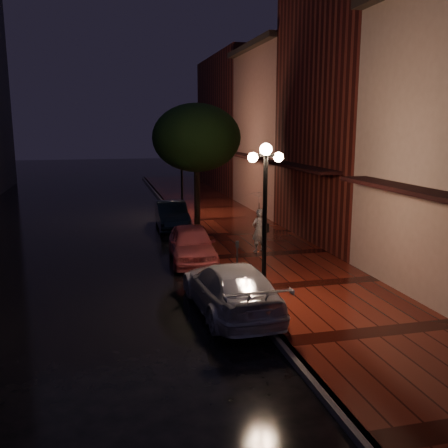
{
  "coord_description": "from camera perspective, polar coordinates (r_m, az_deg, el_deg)",
  "views": [
    {
      "loc": [
        -3.78,
        -17.32,
        4.9
      ],
      "look_at": [
        0.44,
        -0.11,
        1.4
      ],
      "focal_mm": 40.0,
      "sensor_mm": 36.0,
      "label": 1
    }
  ],
  "objects": [
    {
      "name": "ground",
      "position": [
        18.39,
        -1.41,
        -4.28
      ],
      "size": [
        120.0,
        120.0,
        0.0
      ],
      "primitive_type": "plane",
      "color": "black",
      "rests_on": "ground"
    },
    {
      "name": "sidewalk",
      "position": [
        18.96,
        5.26,
        -3.62
      ],
      "size": [
        4.5,
        60.0,
        0.15
      ],
      "primitive_type": "cube",
      "color": "#44120C",
      "rests_on": "ground"
    },
    {
      "name": "curb",
      "position": [
        18.37,
        -1.41,
        -4.06
      ],
      "size": [
        0.25,
        60.0,
        0.15
      ],
      "primitive_type": "cube",
      "color": "#595451",
      "rests_on": "ground"
    },
    {
      "name": "storefront_mid",
      "position": [
        22.13,
        15.76,
        12.32
      ],
      "size": [
        5.0,
        8.0,
        11.0
      ],
      "primitive_type": "cube",
      "color": "#511914",
      "rests_on": "ground"
    },
    {
      "name": "storefront_far",
      "position": [
        29.37,
        7.9,
        10.28
      ],
      "size": [
        5.0,
        8.0,
        9.0
      ],
      "primitive_type": "cube",
      "color": "#8C5951",
      "rests_on": "ground"
    },
    {
      "name": "storefront_extra",
      "position": [
        38.85,
        2.4,
        11.3
      ],
      "size": [
        5.0,
        12.0,
        10.0
      ],
      "primitive_type": "cube",
      "color": "#511914",
      "rests_on": "ground"
    },
    {
      "name": "streetlamp_near",
      "position": [
        13.2,
        4.69,
        1.1
      ],
      "size": [
        0.96,
        0.36,
        4.31
      ],
      "color": "black",
      "rests_on": "sidewalk"
    },
    {
      "name": "streetlamp_far",
      "position": [
        26.74,
        -4.86,
        6.19
      ],
      "size": [
        0.96,
        0.36,
        4.31
      ],
      "color": "black",
      "rests_on": "sidewalk"
    },
    {
      "name": "street_tree",
      "position": [
        23.73,
        -3.15,
        9.57
      ],
      "size": [
        4.16,
        4.16,
        5.8
      ],
      "color": "black",
      "rests_on": "sidewalk"
    },
    {
      "name": "pink_car",
      "position": [
        18.21,
        -3.68,
        -2.28
      ],
      "size": [
        1.87,
        4.04,
        1.34
      ],
      "primitive_type": "imported",
      "rotation": [
        0.0,
        0.0,
        -0.07
      ],
      "color": "#C65154",
      "rests_on": "ground"
    },
    {
      "name": "navy_car",
      "position": [
        24.18,
        -5.99,
        0.99
      ],
      "size": [
        1.5,
        4.01,
        1.31
      ],
      "primitive_type": "imported",
      "rotation": [
        0.0,
        0.0,
        -0.03
      ],
      "color": "black",
      "rests_on": "ground"
    },
    {
      "name": "silver_car",
      "position": [
        13.31,
        0.78,
        -7.33
      ],
      "size": [
        2.08,
        4.71,
        1.35
      ],
      "primitive_type": "imported",
      "rotation": [
        0.0,
        0.0,
        3.18
      ],
      "color": "#B8B8C0",
      "rests_on": "ground"
    },
    {
      "name": "woman_with_umbrella",
      "position": [
        18.89,
        4.04,
        1.38
      ],
      "size": [
        0.97,
        0.99,
        2.34
      ],
      "rotation": [
        0.0,
        0.0,
        3.48
      ],
      "color": "white",
      "rests_on": "sidewalk"
    },
    {
      "name": "parking_meter",
      "position": [
        15.84,
        1.51,
        -3.6
      ],
      "size": [
        0.13,
        0.11,
        1.18
      ],
      "rotation": [
        0.0,
        0.0,
        -0.26
      ],
      "color": "black",
      "rests_on": "sidewalk"
    }
  ]
}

